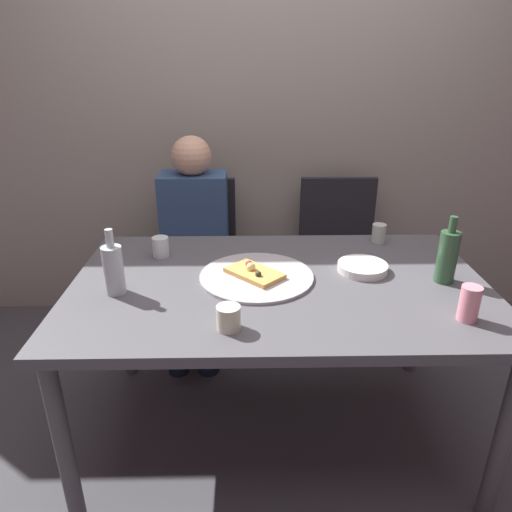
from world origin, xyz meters
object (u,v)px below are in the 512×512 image
(wine_bottle, at_px, (113,269))
(tumbler_near, at_px, (161,247))
(wine_glass, at_px, (229,318))
(dining_table, at_px, (279,297))
(beer_bottle, at_px, (447,256))
(chair_right, at_px, (339,248))
(chair_left, at_px, (198,249))
(pizza_tray, at_px, (256,276))
(tumbler_far, at_px, (379,233))
(guest_in_sweater, at_px, (194,238))
(soda_can, at_px, (469,303))
(plate_stack, at_px, (362,267))
(pizza_slice_last, at_px, (254,272))

(wine_bottle, height_order, tumbler_near, wine_bottle)
(wine_glass, bearing_deg, dining_table, 61.50)
(beer_bottle, bearing_deg, chair_right, 104.03)
(tumbler_near, bearing_deg, chair_left, 82.40)
(pizza_tray, relative_size, beer_bottle, 1.70)
(beer_bottle, xyz_separation_m, chair_right, (-0.23, 0.90, -0.34))
(tumbler_far, xyz_separation_m, wine_glass, (-0.67, -0.74, -0.00))
(wine_bottle, relative_size, beer_bottle, 0.94)
(guest_in_sweater, bearing_deg, soda_can, 134.34)
(tumbler_near, bearing_deg, beer_bottle, -13.18)
(tumbler_near, xyz_separation_m, guest_in_sweater, (0.09, 0.49, -0.15))
(tumbler_near, relative_size, chair_right, 0.10)
(wine_bottle, bearing_deg, tumbler_far, 23.74)
(wine_bottle, bearing_deg, tumbler_near, 71.86)
(wine_glass, height_order, soda_can, soda_can)
(chair_right, bearing_deg, plate_stack, 85.21)
(pizza_slice_last, xyz_separation_m, chair_left, (-0.31, 0.86, -0.26))
(dining_table, bearing_deg, beer_bottle, -1.02)
(soda_can, bearing_deg, tumbler_near, 153.40)
(pizza_tray, bearing_deg, soda_can, -25.45)
(pizza_slice_last, xyz_separation_m, tumbler_near, (-0.40, 0.22, 0.02))
(guest_in_sweater, bearing_deg, pizza_slice_last, 113.93)
(tumbler_near, xyz_separation_m, wine_glass, (0.31, -0.59, -0.00))
(tumbler_far, bearing_deg, pizza_tray, -147.39)
(tumbler_far, bearing_deg, wine_glass, -132.36)
(tumbler_near, relative_size, guest_in_sweater, 0.07)
(soda_can, relative_size, guest_in_sweater, 0.10)
(pizza_slice_last, xyz_separation_m, soda_can, (0.70, -0.33, 0.04))
(dining_table, bearing_deg, pizza_tray, 159.96)
(pizza_slice_last, bearing_deg, tumbler_near, 150.96)
(soda_can, height_order, chair_left, chair_left)
(tumbler_far, bearing_deg, wine_bottle, -156.26)
(wine_glass, bearing_deg, soda_can, 2.93)
(soda_can, xyz_separation_m, guest_in_sweater, (-1.01, 1.04, -0.17))
(plate_stack, bearing_deg, chair_right, 85.21)
(wine_bottle, height_order, guest_in_sweater, guest_in_sweater)
(dining_table, xyz_separation_m, plate_stack, (0.34, 0.09, 0.09))
(guest_in_sweater, bearing_deg, dining_table, 119.01)
(dining_table, relative_size, pizza_tray, 3.57)
(dining_table, distance_m, chair_left, 1.00)
(chair_left, height_order, guest_in_sweater, guest_in_sweater)
(plate_stack, bearing_deg, chair_left, 133.07)
(pizza_tray, relative_size, soda_can, 3.67)
(soda_can, bearing_deg, plate_stack, 124.22)
(soda_can, xyz_separation_m, plate_stack, (-0.26, 0.38, -0.04))
(tumbler_far, height_order, chair_left, chair_left)
(wine_glass, height_order, plate_stack, wine_glass)
(tumbler_far, xyz_separation_m, soda_can, (0.11, -0.70, 0.02))
(wine_glass, relative_size, chair_left, 0.09)
(pizza_slice_last, xyz_separation_m, wine_bottle, (-0.51, -0.11, 0.07))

